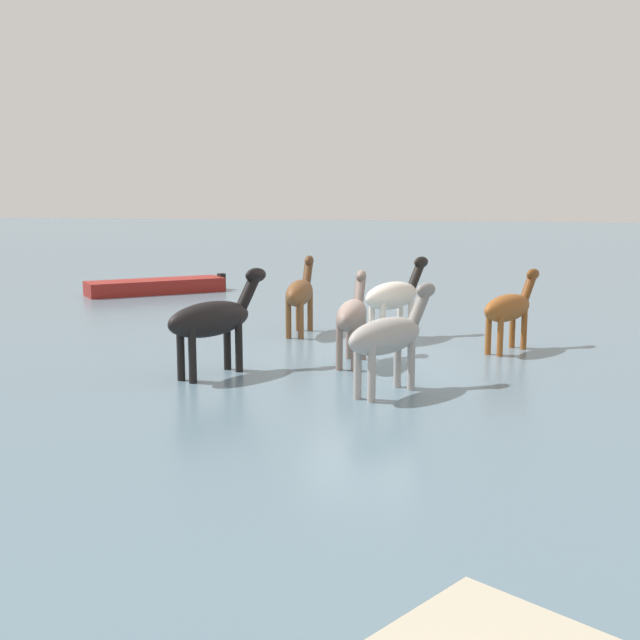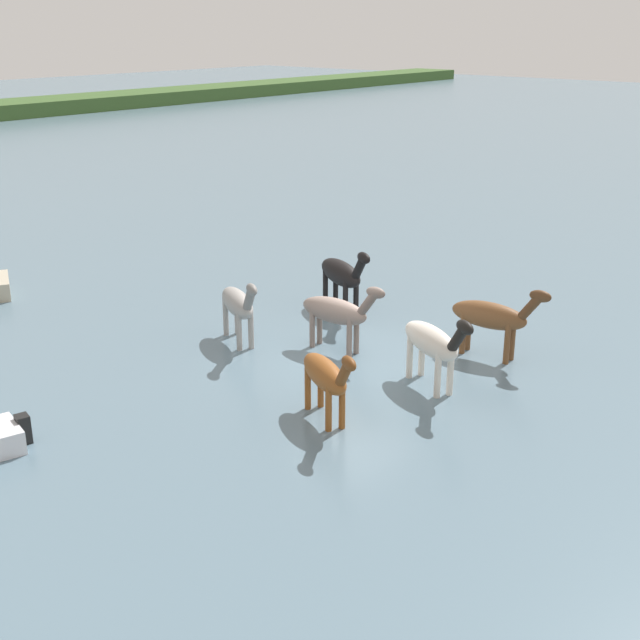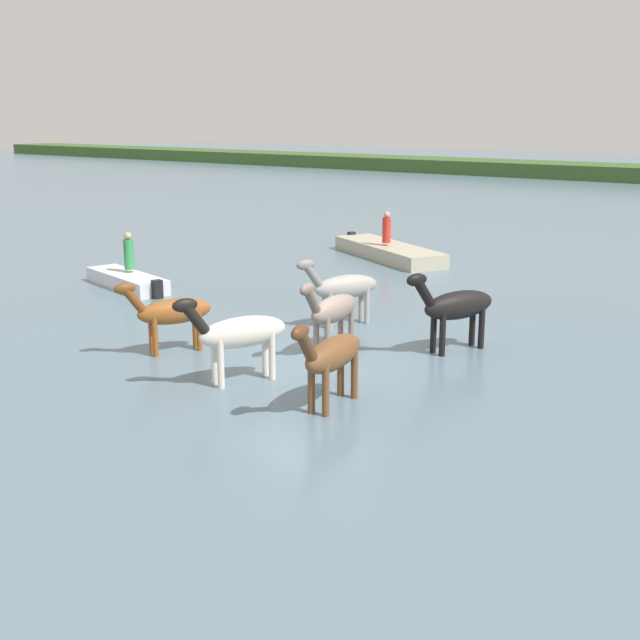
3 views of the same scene
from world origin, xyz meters
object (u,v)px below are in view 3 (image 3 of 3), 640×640
boat_dinghy_port (388,253)px  person_boatman_standing (129,252)px  boat_motor_center (128,283)px  horse_gray_outer (456,306)px  horse_lead (332,310)px  horse_dark_mare (171,312)px  horse_mid_herd (239,333)px  horse_pinto_flank (331,355)px  horse_chestnut_trailing (343,287)px  person_watcher_seated (387,228)px

boat_dinghy_port → person_boatman_standing: person_boatman_standing is taller
boat_motor_center → person_boatman_standing: person_boatman_standing is taller
horse_gray_outer → boat_dinghy_port: size_ratio=0.42×
horse_lead → horse_dark_mare: bearing=-57.6°
horse_mid_herd → boat_motor_center: 10.33m
horse_mid_herd → horse_gray_outer: 5.32m
boat_motor_center → boat_dinghy_port: bearing=-98.1°
person_boatman_standing → horse_pinto_flank: bearing=-24.6°
boat_dinghy_port → boat_motor_center: 10.30m
horse_lead → horse_chestnut_trailing: size_ratio=1.03×
horse_dark_mare → boat_dinghy_port: (-2.34, 13.72, -0.78)m
horse_pinto_flank → person_boatman_standing: size_ratio=2.04×
horse_pinto_flank → horse_gray_outer: 4.74m
horse_pinto_flank → horse_chestnut_trailing: size_ratio=1.06×
horse_mid_herd → boat_motor_center: horse_mid_herd is taller
horse_mid_herd → person_boatman_standing: horse_mid_herd is taller
horse_dark_mare → boat_dinghy_port: 13.94m
horse_lead → horse_chestnut_trailing: horse_chestnut_trailing is taller
boat_motor_center → horse_chestnut_trailing: bearing=-164.3°
horse_lead → horse_mid_herd: bearing=-9.9°
horse_dark_mare → person_boatman_standing: size_ratio=1.83×
horse_mid_herd → horse_lead: bearing=-161.4°
person_watcher_seated → horse_chestnut_trailing: bearing=-65.5°
horse_mid_herd → person_watcher_seated: horse_mid_herd is taller
horse_pinto_flank → person_watcher_seated: bearing=-158.1°
horse_chestnut_trailing → person_watcher_seated: horse_chestnut_trailing is taller
horse_pinto_flank → person_boatman_standing: 12.67m
horse_gray_outer → boat_dinghy_port: (-7.64, 9.80, -0.90)m
person_watcher_seated → horse_gray_outer: bearing=-51.6°
horse_gray_outer → boat_motor_center: 11.67m
boat_motor_center → horse_mid_herd: bearing=165.9°
horse_chestnut_trailing → boat_motor_center: (-8.17, -0.15, -0.86)m
horse_dark_mare → horse_chestnut_trailing: size_ratio=0.96×
horse_dark_mare → person_watcher_seated: 13.73m
horse_mid_herd → horse_dark_mare: size_ratio=1.10×
boat_motor_center → person_boatman_standing: 0.99m
horse_gray_outer → person_boatman_standing: (-11.76, 0.54, 0.02)m
person_boatman_standing → horse_gray_outer: bearing=-2.6°
boat_dinghy_port → person_boatman_standing: 10.18m
boat_dinghy_port → horse_mid_herd: bearing=-42.4°
boat_motor_center → person_watcher_seated: bearing=-98.7°
horse_chestnut_trailing → boat_dinghy_port: bearing=-129.3°
horse_lead → boat_dinghy_port: 12.73m
boat_dinghy_port → person_boatman_standing: bearing=-85.6°
person_watcher_seated → boat_dinghy_port: bearing=96.4°
horse_dark_mare → horse_mid_herd: bearing=101.4°
horse_chestnut_trailing → horse_gray_outer: size_ratio=0.92×
horse_dark_mare → boat_motor_center: bearing=-97.5°
horse_mid_herd → horse_lead: 2.94m
horse_gray_outer → person_boatman_standing: 11.77m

